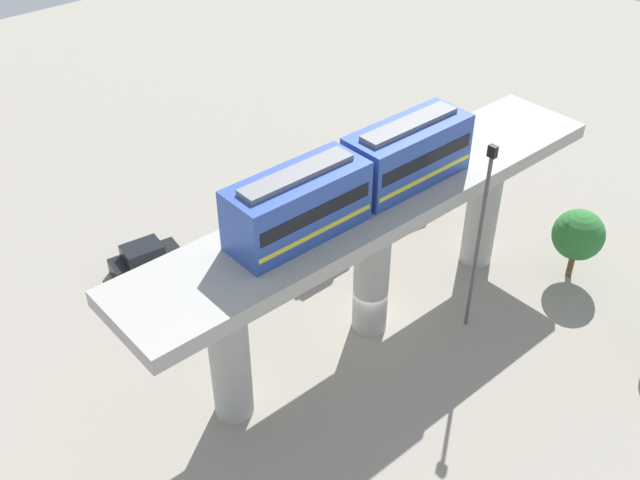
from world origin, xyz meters
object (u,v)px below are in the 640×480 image
Objects in this scene: parked_car_white at (317,260)px; tree_near_viaduct at (578,235)px; train at (355,178)px; parked_car_orange at (410,203)px; signal_post at (480,234)px; parked_car_black at (145,259)px.

parked_car_white is 15.31m from tree_near_viaduct.
train is 3.06× the size of parked_car_orange.
parked_car_black is at bearing 34.37° from signal_post.
tree_near_viaduct is 0.40× the size of signal_post.
parked_car_black is 19.99m from signal_post.
tree_near_viaduct is (-17.17, -18.81, 2.25)m from parked_car_black.
signal_post is (-9.59, 5.57, 5.41)m from parked_car_orange.
parked_car_black is (12.48, 5.27, -9.42)m from train.
tree_near_viaduct reaches higher than parked_car_orange.
train reaches higher than parked_car_white.
signal_post reaches higher than parked_car_white.
parked_car_white is at bearing 18.95° from signal_post.
parked_car_orange is 8.70m from parked_car_white.
train is at bearing 70.91° from tree_near_viaduct.
parked_car_black is at bearing 47.61° from tree_near_viaduct.
parked_car_black is 10.32m from parked_car_white.
train is 11.27m from parked_car_white.
parked_car_black is 0.97× the size of tree_near_viaduct.
train is 3.20× the size of parked_car_white.
signal_post reaches higher than parked_car_black.
parked_car_black is 25.56m from tree_near_viaduct.
train is 15.87m from parked_car_orange.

